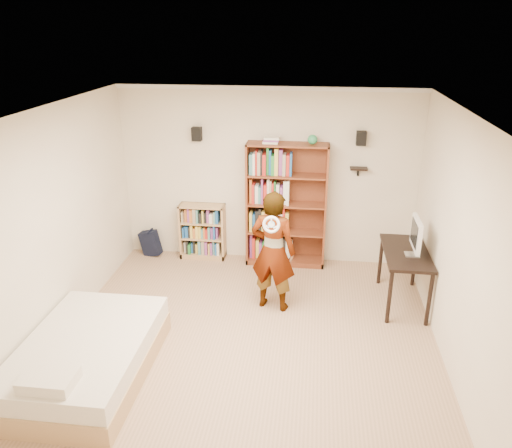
{
  "coord_description": "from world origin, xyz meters",
  "views": [
    {
      "loc": [
        0.72,
        -4.78,
        3.54
      ],
      "look_at": [
        0.06,
        0.6,
        1.34
      ],
      "focal_mm": 35.0,
      "sensor_mm": 36.0,
      "label": 1
    }
  ],
  "objects_px": {
    "computer_desk": "(403,277)",
    "person": "(273,251)",
    "low_bookshelf": "(203,231)",
    "tall_bookshelf": "(286,206)",
    "daybed": "(87,353)"
  },
  "relations": [
    {
      "from": "computer_desk",
      "to": "person",
      "type": "xyz_separation_m",
      "value": [
        -1.72,
        -0.31,
        0.43
      ]
    },
    {
      "from": "low_bookshelf",
      "to": "person",
      "type": "distance_m",
      "value": 1.9
    },
    {
      "from": "person",
      "to": "tall_bookshelf",
      "type": "bearing_deg",
      "value": -79.95
    },
    {
      "from": "tall_bookshelf",
      "to": "person",
      "type": "xyz_separation_m",
      "value": [
        -0.08,
        -1.34,
        -0.14
      ]
    },
    {
      "from": "tall_bookshelf",
      "to": "daybed",
      "type": "bearing_deg",
      "value": -122.72
    },
    {
      "from": "tall_bookshelf",
      "to": "low_bookshelf",
      "type": "height_order",
      "value": "tall_bookshelf"
    },
    {
      "from": "low_bookshelf",
      "to": "computer_desk",
      "type": "relative_size",
      "value": 0.79
    },
    {
      "from": "person",
      "to": "low_bookshelf",
      "type": "bearing_deg",
      "value": -34.55
    },
    {
      "from": "low_bookshelf",
      "to": "daybed",
      "type": "relative_size",
      "value": 0.46
    },
    {
      "from": "tall_bookshelf",
      "to": "daybed",
      "type": "relative_size",
      "value": 0.99
    },
    {
      "from": "low_bookshelf",
      "to": "daybed",
      "type": "height_order",
      "value": "low_bookshelf"
    },
    {
      "from": "tall_bookshelf",
      "to": "person",
      "type": "bearing_deg",
      "value": -93.27
    },
    {
      "from": "tall_bookshelf",
      "to": "person",
      "type": "relative_size",
      "value": 1.18
    },
    {
      "from": "computer_desk",
      "to": "person",
      "type": "relative_size",
      "value": 0.69
    },
    {
      "from": "computer_desk",
      "to": "daybed",
      "type": "height_order",
      "value": "computer_desk"
    }
  ]
}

